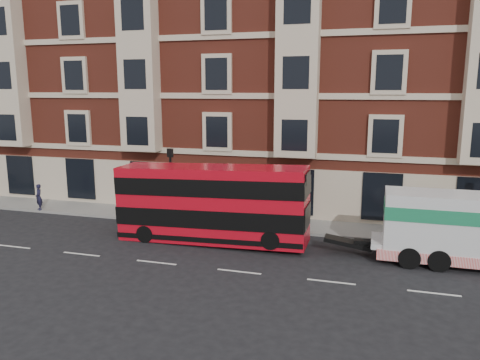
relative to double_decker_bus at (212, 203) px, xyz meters
name	(u,v)px	position (x,y,z in m)	size (l,w,h in m)	color
ground	(239,272)	(2.51, -3.53, -2.13)	(120.00, 120.00, 0.00)	black
sidewalk	(274,224)	(2.51, 3.97, -2.05)	(90.00, 3.00, 0.15)	slate
victorian_terrace	(306,58)	(3.01, 11.47, 7.94)	(45.00, 12.00, 20.40)	maroon
lamp_post_west	(171,179)	(-3.49, 2.67, 0.55)	(0.35, 0.15, 4.35)	black
double_decker_bus	(212,203)	(0.00, 0.00, 0.00)	(9.93, 2.28, 4.02)	red
tow_truck	(465,228)	(12.05, 0.00, -0.37)	(7.94, 2.35, 3.31)	silver
pedestrian	(39,197)	(-12.86, 2.62, -1.12)	(0.62, 0.41, 1.71)	black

